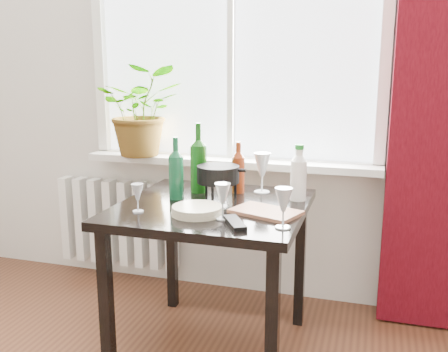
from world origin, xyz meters
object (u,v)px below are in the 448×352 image
(wineglass_front_right, at_px, (223,201))
(wineglass_back_center, at_px, (262,172))
(fondue_pot, at_px, (218,182))
(wine_bottle_left, at_px, (176,168))
(wineglass_back_left, at_px, (198,173))
(table, at_px, (213,223))
(wineglass_front_left, at_px, (138,198))
(wine_bottle_right, at_px, (199,157))
(potted_plant, at_px, (142,111))
(tv_remote, at_px, (235,223))
(cutting_board, at_px, (266,212))
(cleaning_bottle, at_px, (299,173))
(radiator, at_px, (118,222))
(bottle_amber, at_px, (238,167))
(plate_stack, at_px, (197,210))
(wineglass_far_right, at_px, (283,208))

(wineglass_front_right, distance_m, wineglass_back_center, 0.50)
(wineglass_back_center, bearing_deg, fondue_pot, -137.45)
(wine_bottle_left, xyz_separation_m, wineglass_back_left, (0.04, 0.19, -0.06))
(table, relative_size, wineglass_front_left, 6.64)
(wine_bottle_right, distance_m, wineglass_back_center, 0.33)
(potted_plant, relative_size, tv_remote, 2.96)
(cutting_board, bearing_deg, wineglass_front_left, -165.47)
(table, xyz_separation_m, cleaning_bottle, (0.37, 0.18, 0.23))
(cleaning_bottle, xyz_separation_m, wineglass_front_left, (-0.64, -0.41, -0.07))
(wine_bottle_right, distance_m, cutting_board, 0.52)
(fondue_pot, bearing_deg, wineglass_back_center, 31.11)
(radiator, bearing_deg, wineglass_back_center, -19.04)
(cleaning_bottle, height_order, wineglass_back_center, cleaning_bottle)
(bottle_amber, relative_size, tv_remote, 1.47)
(potted_plant, relative_size, wineglass_back_center, 2.53)
(wineglass_back_left, bearing_deg, plate_stack, -70.58)
(cleaning_bottle, bearing_deg, plate_stack, -136.11)
(table, distance_m, cutting_board, 0.30)
(radiator, bearing_deg, plate_stack, -43.94)
(wineglass_back_left, bearing_deg, radiator, 150.02)
(wineglass_front_right, relative_size, cutting_board, 0.55)
(wine_bottle_left, xyz_separation_m, cleaning_bottle, (0.56, 0.14, -0.02))
(plate_stack, xyz_separation_m, cutting_board, (0.28, 0.10, -0.01))
(potted_plant, height_order, wine_bottle_right, potted_plant)
(wineglass_back_left, relative_size, fondue_pot, 0.78)
(wine_bottle_right, relative_size, cleaning_bottle, 1.34)
(table, distance_m, wineglass_far_right, 0.49)
(bottle_amber, distance_m, tv_remote, 0.55)
(wineglass_front_right, height_order, fondue_pot, fondue_pot)
(wineglass_far_right, height_order, wineglass_back_center, wineglass_back_center)
(wine_bottle_left, relative_size, wineglass_back_left, 1.65)
(wineglass_far_right, bearing_deg, table, 145.58)
(radiator, xyz_separation_m, bottle_amber, (0.91, -0.39, 0.49))
(wineglass_back_left, relative_size, cutting_board, 0.64)
(wine_bottle_right, xyz_separation_m, wineglass_far_right, (0.51, -0.46, -0.09))
(cleaning_bottle, xyz_separation_m, plate_stack, (-0.38, -0.36, -0.11))
(cleaning_bottle, xyz_separation_m, wineglass_front_right, (-0.25, -0.40, -0.06))
(fondue_pot, bearing_deg, wineglass_front_right, -80.75)
(wineglass_far_right, xyz_separation_m, wineglass_back_left, (-0.53, 0.49, 0.01))
(wine_bottle_right, relative_size, wineglass_front_right, 2.28)
(cleaning_bottle, distance_m, wineglass_front_right, 0.48)
(wine_bottle_left, height_order, wineglass_back_center, wine_bottle_left)
(radiator, height_order, fondue_pot, fondue_pot)
(table, distance_m, wineglass_front_left, 0.38)
(wine_bottle_right, xyz_separation_m, wineglass_back_center, (0.31, 0.08, -0.07))
(potted_plant, bearing_deg, bottle_amber, -24.65)
(wine_bottle_right, relative_size, wineglass_front_left, 2.79)
(tv_remote, bearing_deg, cutting_board, 35.79)
(cleaning_bottle, distance_m, wineglass_front_left, 0.76)
(wineglass_front_right, xyz_separation_m, tv_remote, (0.07, -0.06, -0.07))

